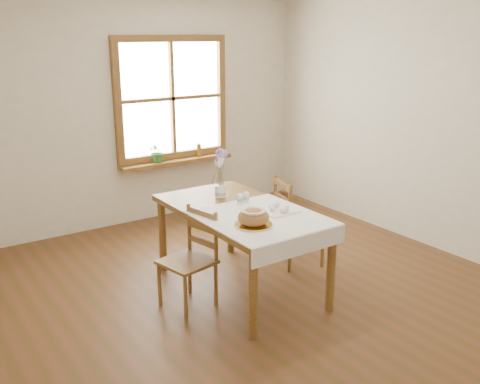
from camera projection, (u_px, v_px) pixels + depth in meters
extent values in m
plane|color=brown|center=(260.00, 301.00, 4.58)|extent=(5.00, 5.00, 0.00)
cube|color=white|center=(133.00, 114.00, 6.18)|extent=(4.50, 0.10, 2.60)
cube|color=white|center=(439.00, 125.00, 5.43)|extent=(0.10, 5.00, 2.60)
cube|color=olive|center=(170.00, 38.00, 6.18)|extent=(1.46, 0.08, 0.08)
cube|color=olive|center=(174.00, 155.00, 6.58)|extent=(1.46, 0.08, 0.08)
cube|color=olive|center=(118.00, 103.00, 6.00)|extent=(0.08, 0.08, 1.30)
cube|color=olive|center=(221.00, 95.00, 6.75)|extent=(0.08, 0.08, 1.30)
cube|color=olive|center=(172.00, 98.00, 6.38)|extent=(0.04, 0.06, 1.30)
cube|color=olive|center=(172.00, 98.00, 6.38)|extent=(1.30, 0.06, 0.04)
cube|color=white|center=(171.00, 98.00, 6.40)|extent=(1.30, 0.01, 1.30)
cube|color=olive|center=(177.00, 161.00, 6.55)|extent=(1.46, 0.20, 0.05)
cube|color=olive|center=(240.00, 211.00, 4.61)|extent=(0.90, 1.60, 0.05)
cylinder|color=olive|center=(253.00, 296.00, 3.92)|extent=(0.07, 0.07, 0.70)
cylinder|color=olive|center=(331.00, 270.00, 4.34)|extent=(0.07, 0.07, 0.70)
cylinder|color=olive|center=(162.00, 235.00, 5.09)|extent=(0.07, 0.07, 0.70)
cylinder|color=olive|center=(231.00, 220.00, 5.51)|extent=(0.07, 0.07, 0.70)
cube|color=white|center=(261.00, 218.00, 4.36)|extent=(0.91, 0.99, 0.01)
cylinder|color=white|center=(253.00, 225.00, 4.16)|extent=(0.34, 0.34, 0.02)
ellipsoid|color=#9F6A38|center=(253.00, 216.00, 4.14)|extent=(0.25, 0.25, 0.14)
cube|color=white|center=(279.00, 211.00, 4.50)|extent=(0.30, 0.25, 0.01)
cylinder|color=white|center=(246.00, 197.00, 4.72)|extent=(0.06, 0.06, 0.10)
cylinder|color=white|center=(240.00, 199.00, 4.68)|extent=(0.05, 0.05, 0.10)
cylinder|color=white|center=(220.00, 192.00, 4.89)|extent=(0.12, 0.12, 0.11)
imported|color=#31722D|center=(158.00, 154.00, 6.38)|extent=(0.25, 0.28, 0.20)
cylinder|color=#9F611D|center=(199.00, 150.00, 6.69)|extent=(0.06, 0.06, 0.17)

